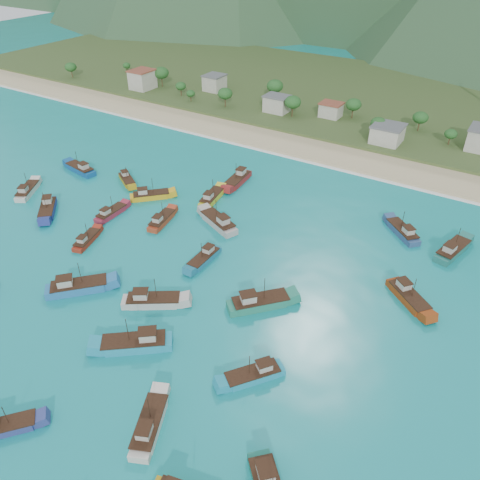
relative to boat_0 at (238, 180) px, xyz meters
The scene contains 28 objects.
ground 47.04m from the boat_0, 77.06° to the right, with size 600.00×600.00×0.00m, color #0D7B90.
beach 34.80m from the boat_0, 72.37° to the left, with size 400.00×18.00×1.20m, color beige.
land 94.75m from the boat_0, 83.62° to the left, with size 400.00×110.00×2.40m, color #385123.
surf_line 25.91m from the boat_0, 66.00° to the left, with size 400.00×2.50×0.08m, color white.
village 58.28m from the boat_0, 70.92° to the left, with size 210.69×25.69×7.59m.
vegetation 58.01m from the boat_0, 86.53° to the left, with size 273.30×25.79×8.64m.
boat_0 is the anchor object (origin of this frame).
boat_1 37.71m from the boat_0, 68.94° to the right, with size 2.96×9.66×5.69m.
boat_2 51.77m from the boat_0, 53.11° to the right, with size 10.81×11.37×7.16m.
boat_3 68.80m from the boat_0, 55.56° to the right, with size 8.36×9.74×5.89m.
boat_4 31.54m from the boat_0, 148.90° to the right, with size 9.25×7.11×5.43m.
boat_5 57.58m from the boat_0, 141.77° to the right, with size 7.98×10.58×6.18m.
boat_6 56.67m from the boat_0, 92.05° to the right, with size 11.01×11.32×7.20m.
boat_11 60.08m from the boat_0, 23.99° to the right, with size 10.43×9.38×6.42m.
boat_13 47.26m from the boat_0, ahead, with size 10.00×9.57×6.32m.
boat_14 24.94m from the boat_0, 126.99° to the right, with size 9.61×9.68×6.22m.
boat_15 53.55m from the boat_0, 75.63° to the right, with size 11.27×9.04×6.68m.
boat_16 47.13m from the boat_0, 156.68° to the right, with size 11.59×5.06×6.62m.
boat_17 23.00m from the boat_0, 69.44° to the right, with size 12.36×8.00×7.06m.
boat_20 59.00m from the boat_0, ahead, with size 6.12×11.98×6.79m.
boat_21 36.49m from the boat_0, 118.70° to the right, with size 3.03×9.47×5.55m.
boat_22 78.94m from the boat_0, 67.11° to the right, with size 7.20×10.91×6.24m.
boat_25 64.53m from the boat_0, 73.65° to the right, with size 11.87×10.46×7.25m.
boat_26 85.05m from the boat_0, 81.19° to the right, with size 8.11×8.82×5.48m.
boat_27 28.25m from the boat_0, 99.09° to the right, with size 4.78×10.18×5.79m.
boat_29 50.99m from the boat_0, 129.43° to the right, with size 10.09×10.29×6.57m.
boat_30 12.09m from the boat_0, 92.33° to the right, with size 4.93×10.98×6.26m.
boat_31 45.77m from the boat_0, 107.36° to the right, with size 4.95×9.10×5.16m.
Camera 1 is at (53.08, -54.59, 61.47)m, focal length 35.00 mm.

